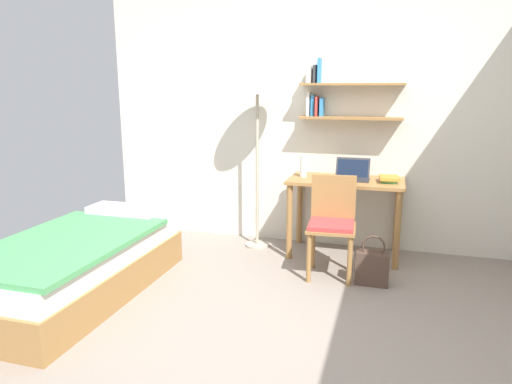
# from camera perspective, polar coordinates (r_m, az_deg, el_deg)

# --- Properties ---
(ground_plane) EXTENTS (5.28, 5.28, 0.00)m
(ground_plane) POSITION_cam_1_polar(r_m,az_deg,el_deg) (3.26, -0.00, -16.85)
(ground_plane) COLOR gray
(wall_back) EXTENTS (4.40, 0.27, 2.60)m
(wall_back) POSITION_cam_1_polar(r_m,az_deg,el_deg) (4.82, 6.99, 8.95)
(wall_back) COLOR silver
(wall_back) RESTS_ON ground_plane
(bed) EXTENTS (0.95, 1.87, 0.54)m
(bed) POSITION_cam_1_polar(r_m,az_deg,el_deg) (3.98, -21.00, -8.30)
(bed) COLOR #9E703D
(bed) RESTS_ON ground_plane
(desk) EXTENTS (1.08, 0.59, 0.75)m
(desk) POSITION_cam_1_polar(r_m,az_deg,el_deg) (4.55, 10.84, -0.16)
(desk) COLOR #9E703D
(desk) RESTS_ON ground_plane
(desk_chair) EXTENTS (0.43, 0.43, 0.86)m
(desk_chair) POSITION_cam_1_polar(r_m,az_deg,el_deg) (4.09, 9.22, -3.50)
(desk_chair) COLOR #9E703D
(desk_chair) RESTS_ON ground_plane
(standing_lamp) EXTENTS (0.44, 0.44, 1.77)m
(standing_lamp) POSITION_cam_1_polar(r_m,az_deg,el_deg) (4.62, 0.15, 12.23)
(standing_lamp) COLOR #B2A893
(standing_lamp) RESTS_ON ground_plane
(laptop) EXTENTS (0.32, 0.21, 0.20)m
(laptop) POSITION_cam_1_polar(r_m,az_deg,el_deg) (4.52, 11.62, 2.15)
(laptop) COLOR #2D2D33
(laptop) RESTS_ON desk
(water_bottle) EXTENTS (0.07, 0.07, 0.20)m
(water_bottle) POSITION_cam_1_polar(r_m,az_deg,el_deg) (4.58, 5.81, 3.12)
(water_bottle) COLOR silver
(water_bottle) RESTS_ON desk
(book_stack) EXTENTS (0.20, 0.24, 0.05)m
(book_stack) POSITION_cam_1_polar(r_m,az_deg,el_deg) (4.48, 15.92, 1.54)
(book_stack) COLOR #4CA856
(book_stack) RESTS_ON desk
(handbag) EXTENTS (0.27, 0.13, 0.43)m
(handbag) POSITION_cam_1_polar(r_m,az_deg,el_deg) (4.04, 13.97, -8.87)
(handbag) COLOR #4C382D
(handbag) RESTS_ON ground_plane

